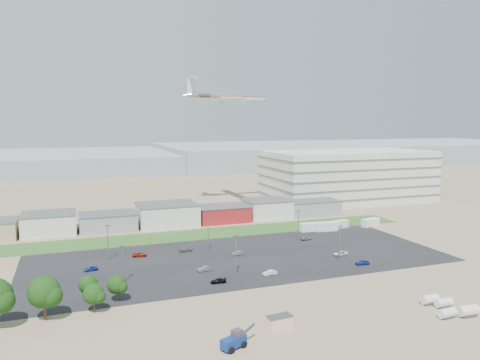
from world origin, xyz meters
name	(u,v)px	position (x,y,z in m)	size (l,w,h in m)	color
ground	(248,282)	(0.00, 0.00, 0.00)	(700.00, 700.00, 0.00)	#7F6E51
parking_lot	(240,258)	(5.00, 20.00, 0.01)	(120.00, 50.00, 0.01)	black
grass_strip	(195,235)	(0.00, 52.00, 0.01)	(160.00, 16.00, 0.02)	#355720
hills_backdrop	(164,161)	(40.00, 315.00, 4.50)	(700.00, 200.00, 9.00)	gray
building_row	(138,217)	(-17.00, 71.00, 4.00)	(170.00, 20.00, 8.00)	silver
parking_garage	(348,176)	(90.00, 95.00, 12.50)	(80.00, 40.00, 25.00)	silver
portable_shed	(280,322)	(-3.86, -26.46, 1.24)	(4.91, 2.55, 2.47)	beige
telehandler	(234,340)	(-14.88, -31.21, 1.60)	(7.69, 2.56, 3.20)	navy
storage_tank_nw	(430,299)	(31.76, -27.00, 1.14)	(3.81, 1.91, 2.29)	silver
storage_tank_ne	(444,303)	(33.16, -29.47, 1.10)	(3.65, 1.83, 2.19)	silver
storage_tank_sw	(447,313)	(29.81, -33.96, 1.11)	(3.71, 1.86, 2.23)	silver
storage_tank_se	(468,310)	(34.34, -34.81, 1.28)	(4.28, 2.14, 2.57)	silver
box_trailer_a	(310,227)	(40.67, 42.76, 1.48)	(7.88, 2.46, 2.95)	silver
box_trailer_b	(326,227)	(46.13, 41.11, 1.58)	(8.43, 2.63, 3.16)	silver
box_trailer_c	(340,224)	(53.27, 43.36, 1.40)	(7.47, 2.33, 2.80)	silver
box_trailer_d	(370,222)	(65.87, 41.85, 1.47)	(7.84, 2.45, 2.94)	silver
tree_left	(44,295)	(-46.21, -7.09, 5.13)	(6.83, 6.83, 10.25)	black
tree_mid	(94,296)	(-36.85, -6.50, 3.51)	(4.68, 4.68, 7.03)	black
tree_right	(88,286)	(-37.66, 0.54, 3.32)	(4.43, 4.43, 6.64)	black
tree_near	(117,287)	(-31.79, -1.83, 3.34)	(4.46, 4.46, 6.68)	black
lightpole_front_l	(123,265)	(-29.18, 9.61, 4.71)	(1.11, 0.46, 9.43)	slate
lightpole_front_m	(236,255)	(-0.90, 6.48, 5.14)	(1.21, 0.50, 10.28)	slate
lightpole_front_r	(340,244)	(30.74, 7.42, 4.97)	(1.17, 0.49, 9.94)	slate
lightpole_back_l	(108,243)	(-31.03, 30.79, 5.10)	(1.20, 0.50, 10.20)	slate
lightpole_back_m	(208,235)	(-1.22, 31.10, 4.77)	(1.12, 0.47, 9.54)	slate
lightpole_back_r	(298,227)	(29.24, 30.17, 5.22)	(1.23, 0.51, 10.45)	slate
airliner	(227,96)	(30.84, 107.43, 51.31)	(43.45, 29.62, 12.84)	silver
parked_car_0	(341,253)	(33.95, 11.96, 0.64)	(2.12, 4.59, 1.28)	silver
parked_car_2	(362,262)	(34.58, 2.02, 0.66)	(1.56, 3.87, 1.32)	navy
parked_car_3	(218,281)	(-7.30, 1.63, 0.57)	(1.58, 3.90, 1.13)	black
parked_car_4	(205,269)	(-7.80, 11.72, 0.66)	(1.39, 3.99, 1.32)	#595B5E
parked_car_5	(91,269)	(-36.26, 22.35, 0.63)	(1.49, 3.70, 1.26)	navy
parked_car_6	(186,249)	(-8.09, 32.08, 0.61)	(1.72, 4.22, 1.23)	#595B5E
parked_car_7	(238,253)	(5.49, 22.77, 0.63)	(1.33, 3.81, 1.26)	#595B5E
parked_car_8	(306,238)	(32.92, 31.65, 0.66)	(1.55, 3.85, 1.31)	#A5A5AA
parked_car_9	(139,255)	(-22.18, 31.38, 0.58)	(1.94, 4.20, 1.17)	maroon
parked_car_13	(270,273)	(7.06, 2.81, 0.63)	(1.34, 3.84, 1.26)	silver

